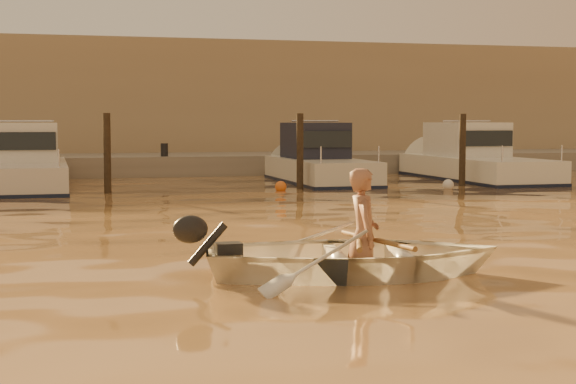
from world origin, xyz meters
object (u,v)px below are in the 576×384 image
object	(u,v)px
moored_boat_4	(320,161)
waterfront_building	(91,105)
moored_boat_2	(25,165)
dinghy	(355,255)
moored_boat_5	(476,159)
person	(363,235)

from	to	relation	value
moored_boat_4	waterfront_building	world-z (taller)	waterfront_building
waterfront_building	moored_boat_2	bearing A→B (deg)	-101.50
dinghy	waterfront_building	xyz separation A→B (m)	(-1.85, 25.91, 2.16)
moored_boat_2	moored_boat_5	world-z (taller)	same
person	moored_boat_5	distance (m)	17.48
dinghy	waterfront_building	distance (m)	26.06
person	moored_boat_2	world-z (taller)	moored_boat_2
moored_boat_2	moored_boat_4	distance (m)	8.28
moored_boat_2	waterfront_building	xyz separation A→B (m)	(2.24, 11.00, 1.77)
dinghy	moored_boat_4	bearing A→B (deg)	-6.26
person	moored_boat_4	world-z (taller)	moored_boat_4
person	moored_boat_4	size ratio (longest dim) A/B	0.25
person	moored_boat_4	xyz separation A→B (m)	(4.10, 14.92, 0.14)
moored_boat_4	waterfront_building	size ratio (longest dim) A/B	0.14
person	moored_boat_4	bearing A→B (deg)	-5.89
moored_boat_2	waterfront_building	bearing A→B (deg)	78.50
moored_boat_2	waterfront_building	distance (m)	11.36
moored_boat_4	waterfront_building	bearing A→B (deg)	118.80
person	moored_boat_2	distance (m)	15.50
moored_boat_5	person	bearing A→B (deg)	-121.39
dinghy	moored_boat_2	size ratio (longest dim) A/B	0.48
waterfront_building	moored_boat_4	bearing A→B (deg)	-61.20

